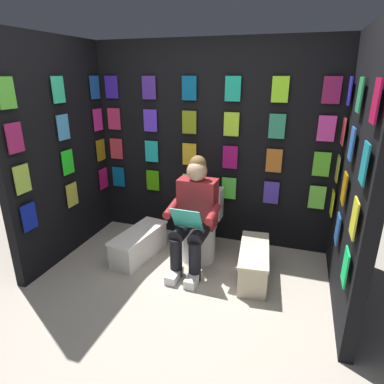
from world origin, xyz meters
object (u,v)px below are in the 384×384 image
object	(u,v)px
toilet	(200,229)
comic_longbox_far	(253,263)
comic_longbox_near	(139,244)
person_reading	(194,214)

from	to	relation	value
toilet	comic_longbox_far	bearing A→B (deg)	158.74
toilet	comic_longbox_near	bearing A→B (deg)	23.27
toilet	person_reading	distance (m)	0.35
toilet	comic_longbox_near	xyz separation A→B (m)	(0.64, 0.26, -0.17)
comic_longbox_near	comic_longbox_far	bearing A→B (deg)	-171.94
comic_longbox_far	comic_longbox_near	bearing A→B (deg)	-6.18
comic_longbox_near	toilet	bearing A→B (deg)	-149.63
person_reading	comic_longbox_far	distance (m)	0.78
toilet	person_reading	xyz separation A→B (m)	(0.00, 0.23, 0.27)
comic_longbox_near	comic_longbox_far	xyz separation A→B (m)	(-1.28, 0.01, 0.01)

